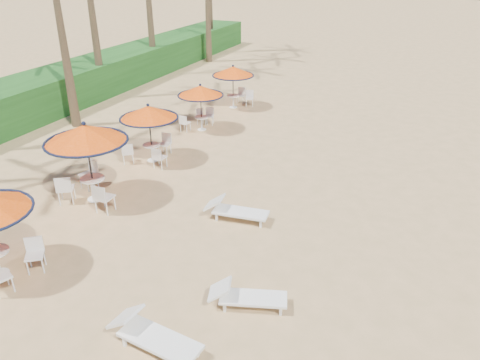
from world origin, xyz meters
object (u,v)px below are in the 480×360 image
object	(u,v)px
lounger_near	(151,334)
station_3	(200,96)
station_2	(149,120)
lounger_far	(234,210)
station_1	(85,144)
lounger_mid	(245,296)
station_4	(234,75)

from	to	relation	value
lounger_near	station_3	bearing A→B (deg)	119.40
station_2	lounger_far	size ratio (longest dim) A/B	1.14
station_1	lounger_mid	world-z (taller)	station_1
station_3	lounger_near	world-z (taller)	station_3
station_3	lounger_near	distance (m)	12.94
lounger_near	lounger_mid	distance (m)	2.27
station_2	station_4	world-z (taller)	station_2
station_4	lounger_near	world-z (taller)	station_4
station_3	station_1	bearing A→B (deg)	-90.93
station_1	station_2	world-z (taller)	station_1
station_3	station_2	bearing A→B (deg)	-91.42
station_2	lounger_far	world-z (taller)	station_2
station_1	station_4	xyz separation A→B (m)	(0.14, 10.85, -0.29)
station_1	station_2	bearing A→B (deg)	89.62
station_1	lounger_near	xyz separation A→B (m)	(5.24, -4.58, -1.62)
station_3	lounger_far	bearing A→B (deg)	-54.99
station_1	lounger_mid	distance (m)	7.22
station_1	station_3	distance (m)	7.26
lounger_far	lounger_mid	bearing A→B (deg)	-69.12
station_1	lounger_far	distance (m)	5.02
station_2	lounger_far	xyz separation A→B (m)	(4.67, -2.69, -1.34)
station_2	station_4	distance (m)	7.44
lounger_mid	lounger_near	bearing A→B (deg)	-142.04
station_1	station_3	world-z (taller)	station_1
station_1	station_3	xyz separation A→B (m)	(0.12, 7.24, -0.41)
station_2	station_4	xyz separation A→B (m)	(0.12, 7.44, 0.01)
station_1	lounger_mid	size ratio (longest dim) A/B	1.44
station_4	lounger_far	world-z (taller)	station_4
lounger_near	lounger_mid	xyz separation A→B (m)	(1.26, 1.89, -0.05)
lounger_mid	lounger_far	size ratio (longest dim) A/B	0.94
station_1	lounger_far	size ratio (longest dim) A/B	1.35
station_3	lounger_far	distance (m)	8.07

